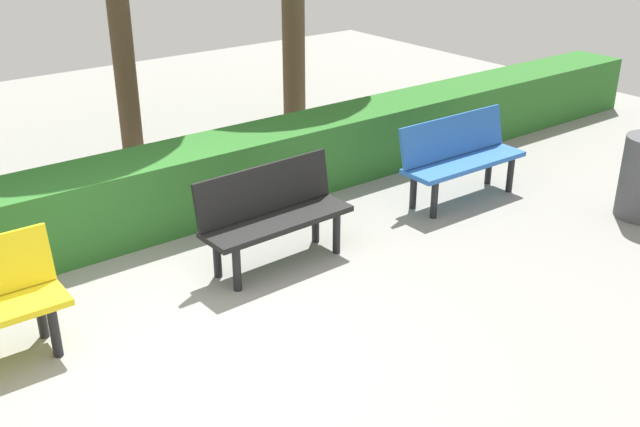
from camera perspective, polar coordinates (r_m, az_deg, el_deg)
The scene contains 4 objects.
ground_plane at distance 5.60m, azimuth -9.64°, elevation -9.75°, with size 17.43×17.43×0.00m, color gray.
bench_blue at distance 7.89m, azimuth 10.63°, elevation 4.44°, with size 1.44×0.48×0.86m.
bench_black at distance 6.43m, azimuth -3.62°, elevation 0.14°, with size 1.38×0.49×0.86m.
hedge_row at distance 7.46m, azimuth -9.42°, elevation 2.41°, with size 13.43×0.71×0.73m, color #2D6B28.
Camera 1 is at (2.05, 4.19, 3.11)m, focal length 41.96 mm.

